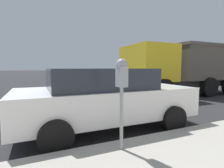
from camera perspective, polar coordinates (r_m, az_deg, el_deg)
name	(u,v)px	position (r m, az deg, el deg)	size (l,w,h in m)	color
ground_plane	(48,123)	(5.36, -20.03, -11.81)	(220.00, 220.00, 0.00)	#2B2B2D
parking_meter	(122,81)	(2.89, 3.16, 1.11)	(0.21, 0.19, 1.54)	gray
car_white	(105,97)	(4.46, -2.25, -4.23)	(2.10, 4.39, 1.53)	silver
dump_truck	(183,67)	(11.09, 22.26, 5.30)	(3.06, 6.83, 2.86)	black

